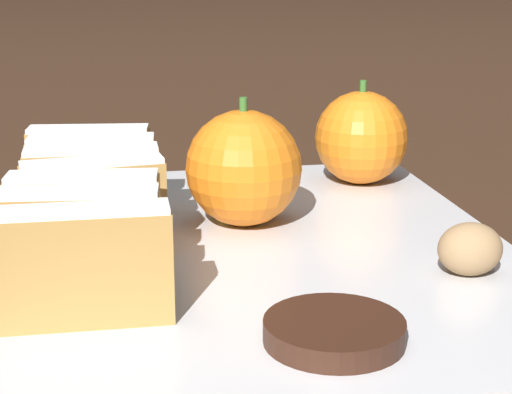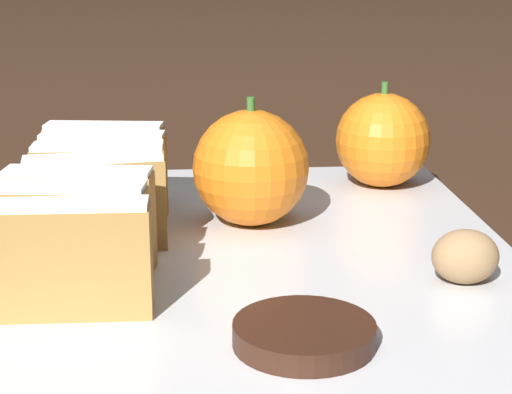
% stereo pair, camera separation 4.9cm
% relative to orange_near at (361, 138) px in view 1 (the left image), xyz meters
% --- Properties ---
extents(ground_plane, '(6.00, 6.00, 0.00)m').
position_rel_orange_near_xyz_m(ground_plane, '(-0.10, -0.13, -0.05)').
color(ground_plane, '#382316').
extents(serving_platter, '(0.30, 0.37, 0.01)m').
position_rel_orange_near_xyz_m(serving_platter, '(-0.10, -0.13, -0.04)').
color(serving_platter, silver).
rests_on(serving_platter, ground_plane).
extents(stollen_slice_front, '(0.08, 0.02, 0.06)m').
position_rel_orange_near_xyz_m(stollen_slice_front, '(-0.20, -0.22, -0.01)').
color(stollen_slice_front, '#B28442').
rests_on(stollen_slice_front, serving_platter).
extents(stollen_slice_second, '(0.08, 0.03, 0.06)m').
position_rel_orange_near_xyz_m(stollen_slice_second, '(-0.20, -0.19, -0.01)').
color(stollen_slice_second, '#B28442').
rests_on(stollen_slice_second, serving_platter).
extents(stollen_slice_third, '(0.08, 0.03, 0.06)m').
position_rel_orange_near_xyz_m(stollen_slice_third, '(-0.20, -0.16, -0.01)').
color(stollen_slice_third, '#B28442').
rests_on(stollen_slice_third, serving_platter).
extents(stollen_slice_fourth, '(0.08, 0.03, 0.06)m').
position_rel_orange_near_xyz_m(stollen_slice_fourth, '(-0.19, -0.13, -0.01)').
color(stollen_slice_fourth, '#B28442').
rests_on(stollen_slice_fourth, serving_platter).
extents(stollen_slice_fifth, '(0.08, 0.02, 0.06)m').
position_rel_orange_near_xyz_m(stollen_slice_fifth, '(-0.19, -0.10, -0.01)').
color(stollen_slice_fifth, '#B28442').
rests_on(stollen_slice_fifth, serving_platter).
extents(stollen_slice_sixth, '(0.08, 0.03, 0.06)m').
position_rel_orange_near_xyz_m(stollen_slice_sixth, '(-0.19, -0.06, -0.01)').
color(stollen_slice_sixth, '#B28442').
rests_on(stollen_slice_sixth, serving_platter).
extents(stollen_slice_back, '(0.08, 0.03, 0.06)m').
position_rel_orange_near_xyz_m(stollen_slice_back, '(-0.20, -0.03, -0.01)').
color(stollen_slice_back, '#B28442').
rests_on(stollen_slice_back, serving_platter).
extents(orange_near, '(0.07, 0.07, 0.08)m').
position_rel_orange_near_xyz_m(orange_near, '(0.00, 0.00, 0.00)').
color(orange_near, orange).
rests_on(orange_near, serving_platter).
extents(orange_far, '(0.07, 0.07, 0.08)m').
position_rel_orange_near_xyz_m(orange_far, '(-0.10, -0.08, 0.00)').
color(orange_far, orange).
rests_on(orange_far, serving_platter).
extents(walnut, '(0.03, 0.03, 0.03)m').
position_rel_orange_near_xyz_m(walnut, '(0.00, -0.19, -0.02)').
color(walnut, '#9E7A51').
rests_on(walnut, serving_platter).
extents(chocolate_cookie, '(0.06, 0.06, 0.01)m').
position_rel_orange_near_xyz_m(chocolate_cookie, '(-0.09, -0.26, -0.03)').
color(chocolate_cookie, '#381E14').
rests_on(chocolate_cookie, serving_platter).
extents(evergreen_sprig, '(0.05, 0.05, 0.05)m').
position_rel_orange_near_xyz_m(evergreen_sprig, '(-0.09, 0.02, -0.01)').
color(evergreen_sprig, '#195623').
rests_on(evergreen_sprig, serving_platter).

